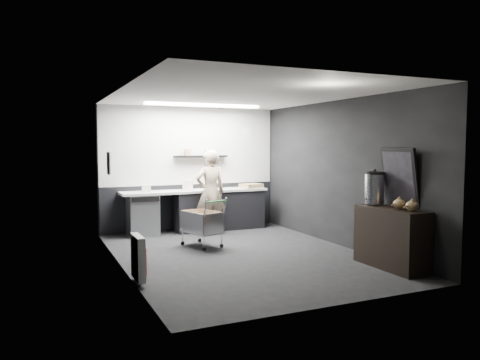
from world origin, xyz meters
name	(u,v)px	position (x,y,z in m)	size (l,w,h in m)	color
floor	(241,255)	(0.00, 0.00, 0.00)	(5.50, 5.50, 0.00)	black
ceiling	(241,95)	(0.00, 0.00, 2.70)	(5.50, 5.50, 0.00)	silver
wall_back	(190,168)	(0.00, 2.75, 1.35)	(5.50, 5.50, 0.00)	black
wall_front	(339,191)	(0.00, -2.75, 1.35)	(5.50, 5.50, 0.00)	black
wall_left	(120,180)	(-2.00, 0.00, 1.35)	(5.50, 5.50, 0.00)	black
wall_right	(339,173)	(2.00, 0.00, 1.35)	(5.50, 5.50, 0.00)	black
kitchen_wall_panel	(190,146)	(0.00, 2.73, 1.85)	(3.95, 0.02, 1.70)	beige
dado_panel	(191,207)	(0.00, 2.73, 0.50)	(3.95, 0.02, 1.00)	black
floating_shelf	(201,156)	(0.20, 2.62, 1.62)	(1.20, 0.22, 0.04)	black
wall_clock	(248,133)	(1.40, 2.72, 2.15)	(0.20, 0.20, 0.03)	silver
poster	(109,163)	(-1.98, 1.30, 1.55)	(0.02, 0.30, 0.40)	white
poster_red_band	(109,159)	(-1.98, 1.30, 1.62)	(0.01, 0.22, 0.10)	red
radiator	(138,257)	(-1.94, -0.90, 0.35)	(0.10, 0.50, 0.60)	silver
ceiling_strip	(204,105)	(0.00, 1.85, 2.67)	(2.40, 0.20, 0.04)	white
prep_counter	(201,210)	(0.14, 2.42, 0.46)	(3.20, 0.61, 0.90)	black
person	(210,192)	(0.18, 1.97, 0.89)	(0.65, 0.42, 1.77)	beige
shopping_cart	(201,224)	(-0.39, 0.91, 0.42)	(0.71, 0.95, 0.89)	silver
sideboard	(391,230)	(1.76, -1.66, 0.58)	(0.52, 1.22, 1.83)	black
fire_extinguisher	(141,261)	(-1.85, -0.69, 0.24)	(0.15, 0.15, 0.49)	#B30B1C
cardboard_box	(251,186)	(1.32, 2.37, 0.95)	(0.46, 0.35, 0.09)	#92774D
pink_tub	(188,185)	(-0.17, 2.42, 1.01)	(0.22, 0.22, 0.22)	white
white_container	(146,188)	(-1.08, 2.37, 0.98)	(0.17, 0.13, 0.15)	silver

